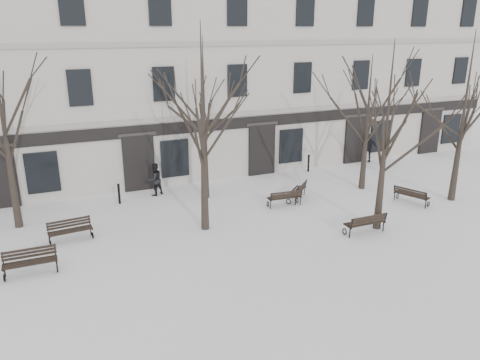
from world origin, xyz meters
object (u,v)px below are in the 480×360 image
tree_2 (388,115)px  bench_1 (285,197)px  bench_3 (70,230)px  bench_4 (298,191)px  bench_2 (366,223)px  bench_0 (30,261)px  bench_5 (411,195)px  tree_3 (466,98)px  tree_1 (202,105)px

tree_2 → bench_1: tree_2 is taller
bench_3 → bench_4: size_ratio=1.08×
bench_3 → bench_2: bearing=-25.7°
tree_2 → bench_2: (-0.82, -0.27, -4.33)m
tree_2 → bench_3: (-11.99, 3.82, -4.35)m
tree_2 → bench_1: size_ratio=4.63×
bench_0 → bench_2: (12.62, -1.82, 0.00)m
bench_5 → bench_4: bearing=37.5°
bench_0 → bench_4: 12.41m
tree_3 → bench_3: size_ratio=4.64×
tree_3 → tree_2: bearing=-166.6°
tree_1 → bench_0: 8.34m
tree_2 → bench_5: (3.35, 1.67, -4.36)m
bench_1 → tree_2: bearing=126.5°
bench_3 → bench_5: bearing=-13.5°
tree_2 → tree_3: size_ratio=0.96×
tree_2 → tree_3: bearing=13.4°
tree_2 → bench_3: tree_2 is taller
tree_2 → bench_2: 4.42m
tree_2 → tree_3: 5.77m
bench_2 → tree_1: bearing=-27.1°
bench_2 → bench_3: size_ratio=1.03×
tree_3 → bench_1: tree_3 is taller
tree_3 → bench_4: bearing=156.7°
tree_1 → tree_2: (6.70, -2.79, -0.41)m
bench_3 → tree_2: bearing=-23.2°
bench_4 → bench_5: (4.69, -2.65, -0.01)m
tree_2 → bench_4: size_ratio=4.83×
tree_1 → bench_1: size_ratio=5.03×
bench_1 → bench_0: bearing=16.0°
tree_2 → bench_0: tree_2 is taller
tree_1 → tree_2: tree_1 is taller
bench_0 → bench_4: (12.10, 2.77, -0.02)m
tree_1 → bench_2: tree_1 is taller
tree_2 → tree_3: (5.61, 1.33, 0.19)m
tree_1 → bench_4: (5.35, 1.54, -4.76)m
bench_2 → bench_4: size_ratio=1.11×
bench_1 → tree_1: bearing=17.7°
bench_3 → bench_4: bearing=-2.9°
bench_0 → bench_5: (16.79, 0.12, -0.03)m
tree_3 → bench_4: size_ratio=5.02×
tree_1 → bench_4: tree_1 is taller
tree_1 → bench_5: size_ratio=4.87×
tree_3 → bench_5: tree_3 is taller
tree_1 → tree_3: (12.30, -1.45, -0.22)m
tree_1 → bench_0: (-6.75, -1.23, -4.74)m
bench_4 → bench_2: bearing=52.7°
tree_1 → bench_0: size_ratio=4.75×
bench_4 → bench_1: bearing=-16.6°
bench_3 → bench_5: bench_3 is taller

